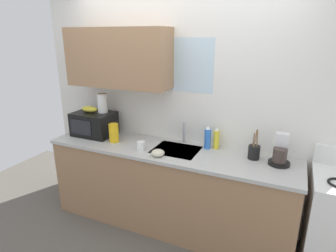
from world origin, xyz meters
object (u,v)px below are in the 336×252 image
(cereal_canister, at_px, (114,133))
(small_bowl, at_px, (158,153))
(paper_towel_roll, at_px, (102,103))
(mug_white, at_px, (141,146))
(banana_bunch, at_px, (90,109))
(dish_soap_bottle_blue, at_px, (208,138))
(microwave, at_px, (94,124))
(utensil_crock, at_px, (254,152))
(dish_soap_bottle_yellow, at_px, (216,139))
(coffee_maker, at_px, (280,153))

(cereal_canister, height_order, small_bowl, cereal_canister)
(paper_towel_roll, relative_size, mug_white, 2.32)
(banana_bunch, relative_size, dish_soap_bottle_blue, 0.81)
(microwave, distance_m, paper_towel_roll, 0.27)
(banana_bunch, relative_size, utensil_crock, 0.68)
(microwave, height_order, dish_soap_bottle_blue, microwave)
(microwave, height_order, paper_towel_roll, paper_towel_roll)
(paper_towel_roll, distance_m, small_bowl, 0.97)
(dish_soap_bottle_blue, height_order, utensil_crock, utensil_crock)
(dish_soap_bottle_yellow, relative_size, cereal_canister, 1.14)
(paper_towel_roll, xyz_separation_m, cereal_canister, (0.24, -0.15, -0.28))
(small_bowl, bearing_deg, dish_soap_bottle_yellow, 42.14)
(coffee_maker, bearing_deg, banana_bunch, -178.40)
(coffee_maker, height_order, cereal_canister, coffee_maker)
(dish_soap_bottle_blue, bearing_deg, coffee_maker, -6.35)
(banana_bunch, relative_size, mug_white, 2.11)
(cereal_canister, bearing_deg, mug_white, -12.97)
(dish_soap_bottle_blue, distance_m, small_bowl, 0.55)
(coffee_maker, bearing_deg, dish_soap_bottle_blue, 173.65)
(paper_towel_roll, height_order, dish_soap_bottle_yellow, paper_towel_roll)
(coffee_maker, height_order, dish_soap_bottle_blue, coffee_maker)
(utensil_crock, bearing_deg, paper_towel_roll, -179.34)
(microwave, xyz_separation_m, mug_white, (0.73, -0.19, -0.09))
(banana_bunch, height_order, small_bowl, banana_bunch)
(microwave, relative_size, utensil_crock, 1.55)
(utensil_crock, xyz_separation_m, small_bowl, (-0.86, -0.32, -0.04))
(cereal_canister, height_order, utensil_crock, utensil_crock)
(mug_white, relative_size, utensil_crock, 0.32)
(paper_towel_roll, bearing_deg, small_bowl, -19.43)
(microwave, height_order, cereal_canister, microwave)
(cereal_canister, xyz_separation_m, mug_white, (0.39, -0.09, -0.05))
(small_bowl, bearing_deg, microwave, 165.36)
(coffee_maker, distance_m, dish_soap_bottle_yellow, 0.63)
(dish_soap_bottle_blue, xyz_separation_m, mug_white, (-0.60, -0.33, -0.07))
(mug_white, xyz_separation_m, utensil_crock, (1.08, 0.26, 0.02))
(paper_towel_roll, xyz_separation_m, dish_soap_bottle_blue, (1.23, 0.09, -0.26))
(utensil_crock, bearing_deg, cereal_canister, -173.40)
(mug_white, bearing_deg, coffee_maker, 10.77)
(coffee_maker, height_order, utensil_crock, utensil_crock)
(dish_soap_bottle_blue, xyz_separation_m, cereal_canister, (-0.99, -0.24, -0.01))
(cereal_canister, distance_m, small_bowl, 0.63)
(paper_towel_roll, bearing_deg, mug_white, -20.83)
(banana_bunch, distance_m, dish_soap_bottle_yellow, 1.49)
(coffee_maker, xyz_separation_m, dish_soap_bottle_yellow, (-0.62, 0.11, 0.00))
(banana_bunch, xyz_separation_m, cereal_canister, (0.39, -0.10, -0.20))
(dish_soap_bottle_yellow, distance_m, utensil_crock, 0.41)
(utensil_crock, distance_m, small_bowl, 0.91)
(microwave, distance_m, cereal_canister, 0.36)
(dish_soap_bottle_blue, relative_size, cereal_canister, 1.20)
(microwave, bearing_deg, small_bowl, -14.64)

